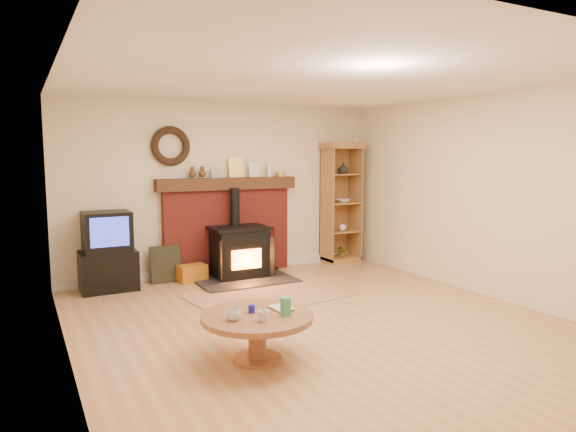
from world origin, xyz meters
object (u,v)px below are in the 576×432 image
tv_unit (108,253)px  coffee_table (257,323)px  wood_stove (240,253)px  curio_cabinet (340,203)px

tv_unit → coffee_table: tv_unit is taller
wood_stove → curio_cabinet: (1.96, 0.28, 0.64)m
tv_unit → curio_cabinet: 3.83m
wood_stove → tv_unit: wood_stove is taller
wood_stove → curio_cabinet: bearing=8.1°
wood_stove → coffee_table: size_ratio=1.41×
tv_unit → curio_cabinet: curio_cabinet is taller
tv_unit → curio_cabinet: (3.79, 0.09, 0.50)m
tv_unit → coffee_table: (0.78, -3.13, -0.17)m
wood_stove → curio_cabinet: 2.08m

